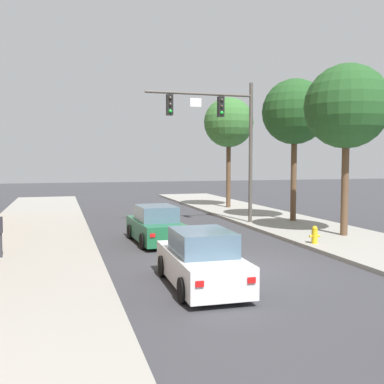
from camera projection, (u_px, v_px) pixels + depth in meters
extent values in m
plane|color=#38383D|center=(231.00, 268.00, 14.74)|extent=(120.00, 120.00, 0.00)
cube|color=#99968E|center=(20.00, 280.00, 12.90)|extent=(5.00, 60.00, 0.15)
cylinder|color=#514C47|center=(251.00, 153.00, 24.36)|extent=(0.20, 0.20, 7.50)
cylinder|color=#514C47|center=(200.00, 94.00, 23.33)|extent=(5.76, 0.14, 0.14)
cube|color=black|center=(221.00, 107.00, 23.70)|extent=(0.32, 0.28, 1.05)
sphere|color=#2D2823|center=(222.00, 100.00, 23.53)|extent=(0.18, 0.18, 0.18)
sphere|color=#2D2823|center=(222.00, 106.00, 23.56)|extent=(0.18, 0.18, 0.18)
sphere|color=green|center=(222.00, 113.00, 23.58)|extent=(0.18, 0.18, 0.18)
cube|color=black|center=(170.00, 105.00, 22.92)|extent=(0.32, 0.28, 1.05)
sphere|color=#2D2823|center=(170.00, 98.00, 22.76)|extent=(0.18, 0.18, 0.18)
sphere|color=#2D2823|center=(170.00, 105.00, 22.78)|extent=(0.18, 0.18, 0.18)
sphere|color=green|center=(170.00, 111.00, 22.80)|extent=(0.18, 0.18, 0.18)
cube|color=white|center=(196.00, 102.00, 23.28)|extent=(0.60, 0.03, 0.44)
cube|color=#1E663D|center=(155.00, 230.00, 19.20)|extent=(1.88, 4.27, 0.80)
cube|color=slate|center=(156.00, 213.00, 19.01)|extent=(1.58, 2.06, 0.64)
cylinder|color=black|center=(131.00, 232.00, 20.19)|extent=(0.25, 0.65, 0.64)
cylinder|color=black|center=(165.00, 230.00, 20.71)|extent=(0.25, 0.65, 0.64)
cylinder|color=black|center=(144.00, 241.00, 17.73)|extent=(0.25, 0.65, 0.64)
cylinder|color=black|center=(183.00, 239.00, 18.25)|extent=(0.25, 0.65, 0.64)
cube|color=red|center=(153.00, 235.00, 16.98)|extent=(0.20, 0.05, 0.14)
cube|color=red|center=(185.00, 234.00, 17.39)|extent=(0.20, 0.05, 0.14)
cube|color=silver|center=(201.00, 267.00, 12.51)|extent=(1.81, 4.24, 0.80)
cube|color=slate|center=(202.00, 242.00, 12.31)|extent=(1.55, 2.04, 0.64)
cylinder|color=black|center=(163.00, 266.00, 13.57)|extent=(0.24, 0.65, 0.64)
cylinder|color=black|center=(214.00, 263.00, 13.99)|extent=(0.24, 0.65, 0.64)
cylinder|color=black|center=(184.00, 290.00, 11.06)|extent=(0.24, 0.65, 0.64)
cylinder|color=black|center=(245.00, 285.00, 11.48)|extent=(0.24, 0.65, 0.64)
cube|color=red|center=(200.00, 284.00, 10.29)|extent=(0.20, 0.05, 0.14)
cube|color=red|center=(252.00, 280.00, 10.62)|extent=(0.20, 0.05, 0.14)
cylinder|color=#333338|center=(0.00, 245.00, 15.58)|extent=(0.14, 0.14, 0.85)
cylinder|color=gold|center=(315.00, 237.00, 18.19)|extent=(0.24, 0.24, 0.55)
sphere|color=gold|center=(315.00, 229.00, 18.17)|extent=(0.22, 0.22, 0.22)
cylinder|color=gold|center=(311.00, 236.00, 18.14)|extent=(0.12, 0.09, 0.09)
cylinder|color=gold|center=(318.00, 236.00, 18.24)|extent=(0.12, 0.09, 0.09)
cylinder|color=brown|center=(345.00, 187.00, 20.11)|extent=(0.32, 0.32, 4.34)
sphere|color=#235123|center=(347.00, 106.00, 19.86)|extent=(3.72, 3.72, 3.72)
cylinder|color=brown|center=(294.00, 179.00, 25.02)|extent=(0.32, 0.32, 4.69)
sphere|color=#235123|center=(295.00, 112.00, 24.76)|extent=(3.59, 3.59, 3.59)
cylinder|color=brown|center=(228.00, 174.00, 32.21)|extent=(0.32, 0.32, 4.73)
sphere|color=#387033|center=(229.00, 122.00, 31.95)|extent=(3.52, 3.52, 3.52)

